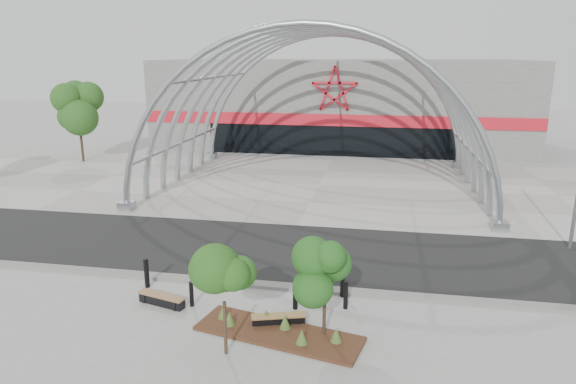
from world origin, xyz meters
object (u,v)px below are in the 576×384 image
Objects in this scene: street_tree_1 at (325,267)px; bollard_2 at (295,295)px; bench_1 at (279,320)px; bench_0 at (162,300)px; street_tree_0 at (224,280)px.

street_tree_1 is 3.06× the size of bollard_2.
bench_1 is (-1.53, 0.41, -2.15)m from street_tree_1.
bench_1 is at bearing -8.60° from bench_0.
bench_0 is at bearing 169.69° from street_tree_1.
street_tree_0 is at bearing -116.76° from bollard_2.
street_tree_1 is at bearing -10.31° from bench_0.
bollard_2 is at bearing 63.24° from street_tree_0.
street_tree_0 is 1.01× the size of street_tree_1.
street_tree_1 is 2.67m from bench_1.
bollard_2 is (-1.18, 1.62, -1.80)m from street_tree_1.
street_tree_1 is 2.69m from bollard_2.
street_tree_0 is 3.09× the size of bollard_2.
street_tree_1 is (2.74, 1.47, -0.02)m from street_tree_0.
bench_1 is (4.32, -0.65, -0.01)m from bench_0.
street_tree_0 is 1.83× the size of bench_1.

